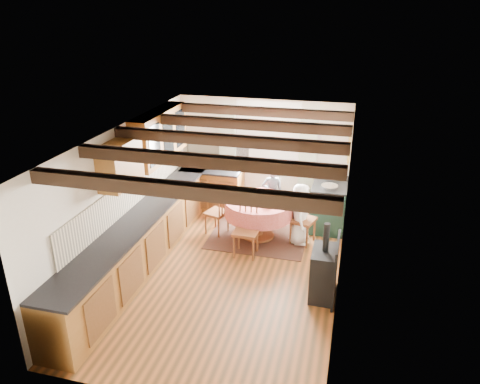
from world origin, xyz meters
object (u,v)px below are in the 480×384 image
(chair_near, at_px, (246,230))
(child_right, at_px, (300,214))
(chair_left, at_px, (217,211))
(cup, at_px, (264,194))
(chair_right, at_px, (303,218))
(cast_iron_stove, at_px, (324,261))
(dining_table, at_px, (259,219))
(child_far, at_px, (272,194))
(aga_range, at_px, (329,205))

(chair_near, relative_size, child_right, 0.85)
(chair_left, height_order, cup, chair_left)
(chair_near, bearing_deg, chair_right, 38.69)
(cast_iron_stove, relative_size, cup, 13.84)
(chair_left, distance_m, chair_right, 1.67)
(dining_table, bearing_deg, cup, 79.50)
(cup, bearing_deg, chair_near, -97.30)
(cast_iron_stove, xyz_separation_m, cup, (-1.31, 1.84, 0.20))
(dining_table, distance_m, cast_iron_stove, 2.12)
(chair_left, distance_m, child_far, 1.25)
(chair_left, bearing_deg, chair_right, 109.02)
(aga_range, height_order, cast_iron_stove, cast_iron_stove)
(chair_left, relative_size, child_far, 0.79)
(chair_left, relative_size, cast_iron_stove, 0.75)
(cast_iron_stove, bearing_deg, aga_range, 92.59)
(chair_left, height_order, child_right, child_right)
(dining_table, distance_m, chair_left, 0.84)
(chair_near, xyz_separation_m, cup, (0.12, 0.94, 0.32))
(child_far, bearing_deg, chair_right, 117.22)
(chair_near, height_order, aga_range, chair_near)
(chair_left, bearing_deg, cup, 123.60)
(dining_table, distance_m, aga_range, 1.49)
(dining_table, relative_size, cast_iron_stove, 1.04)
(chair_right, bearing_deg, cast_iron_stove, -145.89)
(child_far, height_order, child_right, child_far)
(dining_table, relative_size, child_right, 1.09)
(chair_left, bearing_deg, child_far, 149.59)
(dining_table, relative_size, child_far, 1.09)
(cast_iron_stove, bearing_deg, cup, 125.46)
(aga_range, height_order, child_right, child_right)
(dining_table, height_order, chair_right, chair_right)
(chair_near, distance_m, chair_right, 1.17)
(dining_table, bearing_deg, chair_near, -96.25)
(aga_range, bearing_deg, child_right, -119.32)
(child_right, distance_m, cup, 0.81)
(chair_right, xyz_separation_m, cup, (-0.80, 0.22, 0.31))
(aga_range, bearing_deg, dining_table, -146.64)
(cast_iron_stove, bearing_deg, child_far, 117.41)
(chair_near, height_order, cast_iron_stove, cast_iron_stove)
(child_far, bearing_deg, cast_iron_stove, 101.69)
(chair_right, height_order, cast_iron_stove, cast_iron_stove)
(chair_near, height_order, chair_right, chair_right)
(chair_near, relative_size, chair_left, 1.07)
(child_far, bearing_deg, dining_table, 67.30)
(chair_right, distance_m, child_far, 1.09)
(chair_near, relative_size, cast_iron_stove, 0.81)
(chair_near, xyz_separation_m, child_right, (0.86, 0.70, 0.09))
(dining_table, xyz_separation_m, chair_left, (-0.83, -0.01, 0.08))
(chair_right, bearing_deg, child_right, 127.57)
(cast_iron_stove, distance_m, child_right, 1.71)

